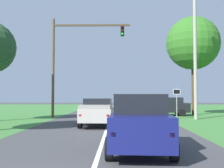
{
  "coord_description": "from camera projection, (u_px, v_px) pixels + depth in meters",
  "views": [
    {
      "loc": [
        0.64,
        -4.75,
        1.98
      ],
      "look_at": [
        0.17,
        19.01,
        2.95
      ],
      "focal_mm": 45.01,
      "sensor_mm": 36.0,
      "label": 1
    }
  ],
  "objects": [
    {
      "name": "keep_moving_sign",
      "position": [
        177.0,
        99.0,
        23.53
      ],
      "size": [
        0.6,
        0.09,
        2.64
      ],
      "color": "gray",
      "rests_on": "ground_plane"
    },
    {
      "name": "oak_tree_right",
      "position": [
        193.0,
        43.0,
        28.64
      ],
      "size": [
        5.43,
        5.43,
        10.04
      ],
      "color": "#4C351E",
      "rests_on": "ground_plane"
    },
    {
      "name": "ground_plane",
      "position": [
        106.0,
        130.0,
        16.1
      ],
      "size": [
        120.0,
        120.0,
        0.0
      ],
      "primitive_type": "plane",
      "color": "#424244"
    },
    {
      "name": "red_suv_near",
      "position": [
        140.0,
        121.0,
        9.99
      ],
      "size": [
        2.34,
        4.77,
        2.03
      ],
      "color": "navy",
      "rests_on": "ground_plane"
    },
    {
      "name": "traffic_light",
      "position": [
        71.0,
        53.0,
        25.28
      ],
      "size": [
        7.06,
        0.4,
        8.93
      ],
      "color": "brown",
      "rests_on": "ground_plane"
    },
    {
      "name": "utility_pole_right",
      "position": [
        195.0,
        57.0,
        23.38
      ],
      "size": [
        0.28,
        0.28,
        10.34
      ],
      "primitive_type": "cylinder",
      "color": "#9E998E",
      "rests_on": "ground_plane"
    },
    {
      "name": "crossing_suv_far",
      "position": [
        166.0,
        106.0,
        27.49
      ],
      "size": [
        4.4,
        2.18,
        1.78
      ],
      "color": "black",
      "rests_on": "ground_plane"
    },
    {
      "name": "pickup_truck_lead",
      "position": [
        98.0,
        112.0,
        18.19
      ],
      "size": [
        2.3,
        5.0,
        1.79
      ],
      "color": "#B7B2A8",
      "rests_on": "ground_plane"
    }
  ]
}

